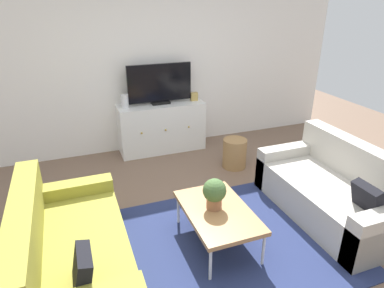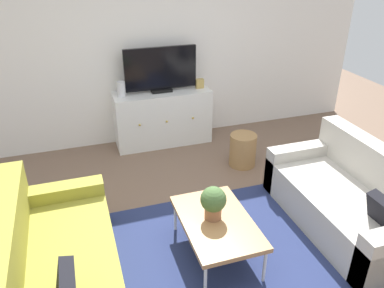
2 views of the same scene
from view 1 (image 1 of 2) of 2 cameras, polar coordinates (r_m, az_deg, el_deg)
ground_plane at (r=3.65m, az=3.76°, el=-15.16°), size 10.00×10.00×0.00m
wall_back at (r=5.34m, az=-7.36°, el=13.43°), size 6.40×0.12×2.70m
area_rug at (r=3.54m, az=4.80°, el=-16.49°), size 2.50×1.90×0.01m
couch_left_side at (r=3.19m, az=-20.72°, el=-17.29°), size 0.88×1.69×0.82m
couch_right_side at (r=4.14m, az=23.14°, el=-7.52°), size 0.88×1.69×0.82m
coffee_table at (r=3.35m, az=4.38°, el=-11.45°), size 0.60×0.95×0.39m
potted_plant at (r=3.27m, az=3.82°, el=-8.19°), size 0.23×0.23×0.31m
tv_console at (r=5.36m, az=-5.15°, el=2.83°), size 1.33×0.47×0.77m
flat_screen_tv at (r=5.18m, az=-5.49°, el=10.04°), size 0.98×0.16×0.61m
glass_vase at (r=5.10m, az=-11.31°, el=7.11°), size 0.11×0.11×0.20m
mantel_clock at (r=5.38m, az=0.34°, el=8.05°), size 0.11×0.07×0.13m
wicker_basket at (r=4.89m, az=7.21°, el=-1.56°), size 0.34×0.34×0.43m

